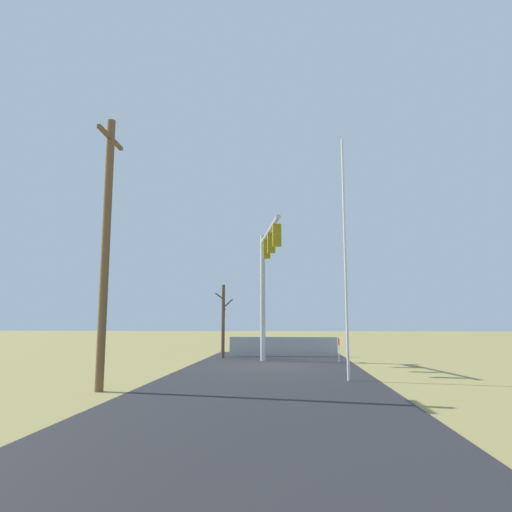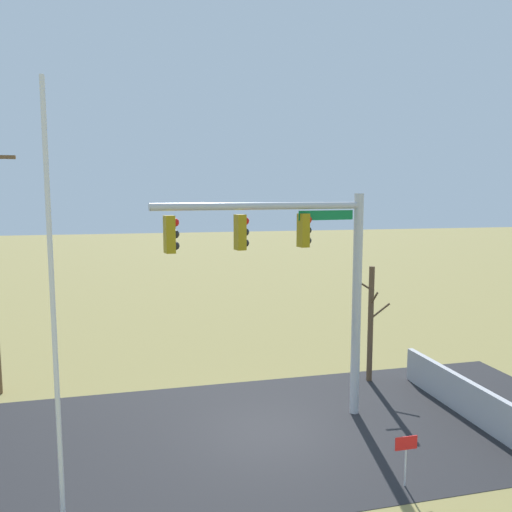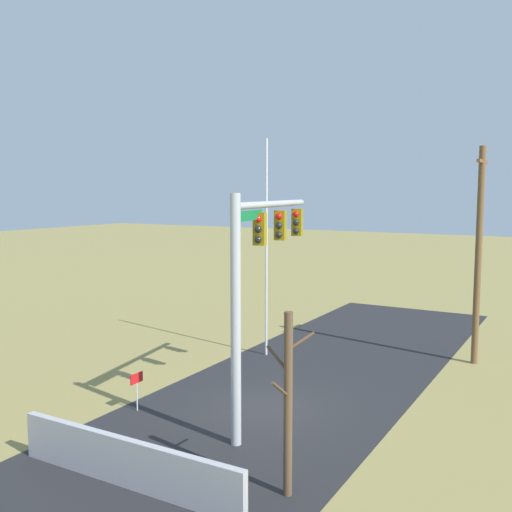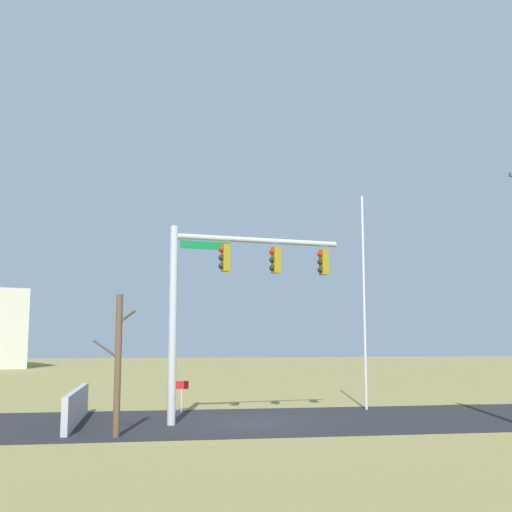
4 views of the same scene
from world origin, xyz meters
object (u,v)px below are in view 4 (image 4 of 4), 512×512
bare_tree (118,363)px  open_sign (182,389)px  flagpole (364,301)px  signal_mast (224,284)px

bare_tree → open_sign: (-2.25, -6.42, -1.27)m
bare_tree → flagpole: bearing=-148.7°
signal_mast → bare_tree: bearing=37.9°
signal_mast → open_sign: 5.53m
signal_mast → bare_tree: 5.18m
flagpole → bare_tree: (9.84, 5.98, -2.32)m
signal_mast → bare_tree: signal_mast is taller
flagpole → signal_mast: bearing=27.2°
signal_mast → bare_tree: size_ratio=1.61×
signal_mast → flagpole: bearing=-152.8°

